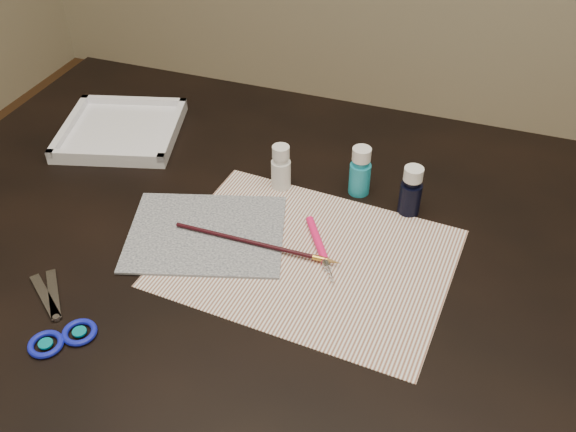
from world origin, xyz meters
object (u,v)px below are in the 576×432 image
(paint_bottle_navy, at_px, (411,191))
(paint_bottle_white, at_px, (281,167))
(paper, at_px, (308,258))
(paint_bottle_cyan, at_px, (360,171))
(palette_tray, at_px, (121,129))
(scissors, at_px, (49,312))
(canvas, at_px, (206,233))

(paint_bottle_navy, bearing_deg, paint_bottle_white, -178.73)
(paper, relative_size, paint_bottle_white, 5.12)
(paint_bottle_cyan, distance_m, paint_bottle_navy, 0.09)
(paper, distance_m, palette_tray, 0.48)
(paper, height_order, scissors, scissors)
(scissors, height_order, palette_tray, palette_tray)
(canvas, bearing_deg, paint_bottle_cyan, 43.92)
(paint_bottle_cyan, bearing_deg, paint_bottle_white, -166.87)
(paper, bearing_deg, paint_bottle_cyan, 81.31)
(palette_tray, bearing_deg, canvas, -37.28)
(canvas, relative_size, scissors, 1.34)
(paint_bottle_white, xyz_separation_m, paint_bottle_cyan, (0.13, 0.03, 0.00))
(palette_tray, bearing_deg, paint_bottle_cyan, -2.79)
(paper, relative_size, canvas, 1.73)
(paint_bottle_navy, relative_size, scissors, 0.48)
(paint_bottle_cyan, bearing_deg, scissors, -128.38)
(canvas, height_order, scissors, scissors)
(paint_bottle_cyan, xyz_separation_m, palette_tray, (-0.47, 0.02, -0.03))
(scissors, distance_m, palette_tray, 0.45)
(paper, height_order, canvas, canvas)
(scissors, bearing_deg, paper, -106.84)
(palette_tray, bearing_deg, scissors, -71.18)
(paint_bottle_white, distance_m, scissors, 0.42)
(canvas, height_order, palette_tray, palette_tray)
(paint_bottle_cyan, relative_size, palette_tray, 0.41)
(paint_bottle_cyan, distance_m, palette_tray, 0.47)
(paint_bottle_white, bearing_deg, scissors, -117.29)
(paper, height_order, palette_tray, palette_tray)
(scissors, bearing_deg, paint_bottle_cyan, -92.40)
(paint_bottle_white, relative_size, paint_bottle_navy, 0.94)
(paint_bottle_navy, bearing_deg, scissors, -137.12)
(canvas, bearing_deg, paint_bottle_white, 67.19)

